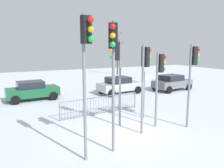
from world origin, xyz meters
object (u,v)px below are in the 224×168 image
car_grey_mid (172,82)px  car_silver_near (119,85)px  car_green_far (32,90)px  traffic_light_mid_left (145,69)px  traffic_light_foreground_right (86,56)px  direction_sign_post (145,92)px  traffic_light_rear_left (160,73)px  traffic_light_foreground_left (117,64)px  traffic_light_mid_right (113,58)px  bare_tree_left (117,54)px  traffic_light_rear_right (193,67)px

car_grey_mid → car_silver_near: bearing=162.4°
car_green_far → traffic_light_mid_left: bearing=-70.6°
car_green_far → car_silver_near: (7.13, -0.78, 0.00)m
car_silver_near → car_grey_mid: size_ratio=0.99×
traffic_light_foreground_right → car_green_far: (-0.68, 10.61, -3.00)m
direction_sign_post → car_green_far: 9.11m
traffic_light_rear_left → traffic_light_foreground_right: (-4.47, -1.80, 0.97)m
traffic_light_foreground_right → traffic_light_foreground_left: bearing=-150.8°
traffic_light_foreground_left → car_grey_mid: 11.17m
traffic_light_rear_left → car_green_far: size_ratio=0.97×
direction_sign_post → traffic_light_mid_left: bearing=-128.1°
traffic_light_mid_left → car_silver_near: 9.29m
traffic_light_mid_right → car_grey_mid: traffic_light_mid_right is taller
car_green_far → traffic_light_rear_left: bearing=-63.7°
traffic_light_rear_left → car_silver_near: bearing=164.1°
car_green_far → bare_tree_left: bare_tree_left is taller
traffic_light_rear_left → bare_tree_left: (8.00, 20.09, 0.14)m
car_green_far → bare_tree_left: bearing=36.6°
car_green_far → car_grey_mid: size_ratio=0.98×
traffic_light_rear_left → bare_tree_left: bare_tree_left is taller
traffic_light_rear_right → traffic_light_mid_right: traffic_light_mid_right is taller
traffic_light_foreground_left → car_grey_mid: size_ratio=1.10×
traffic_light_mid_left → car_grey_mid: (8.23, 7.53, -2.28)m
traffic_light_rear_right → traffic_light_rear_left: traffic_light_rear_right is taller
traffic_light_rear_left → traffic_light_rear_right: bearing=59.1°
bare_tree_left → car_green_far: bearing=-139.4°
traffic_light_foreground_left → direction_sign_post: bearing=-56.8°
car_grey_mid → bare_tree_left: (0.92, 12.96, 2.16)m
car_grey_mid → traffic_light_foreground_right: bearing=-149.7°
traffic_light_mid_right → bare_tree_left: (11.38, 21.71, -0.72)m
traffic_light_rear_left → bare_tree_left: 21.62m
direction_sign_post → car_green_far: direction_sign_post is taller
traffic_light_mid_left → direction_sign_post: size_ratio=1.55×
car_green_far → bare_tree_left: size_ratio=0.63×
traffic_light_mid_right → traffic_light_foreground_left: 2.99m
car_silver_near → traffic_light_rear_left: bearing=-109.5°
traffic_light_foreground_left → direction_sign_post: (2.06, 0.52, -1.71)m
traffic_light_mid_left → car_grey_mid: traffic_light_mid_left is taller
traffic_light_mid_left → traffic_light_rear_left: bearing=91.4°
traffic_light_rear_right → traffic_light_mid_left: (-2.56, 0.37, -0.02)m
traffic_light_mid_right → traffic_light_foreground_left: bearing=-90.7°
traffic_light_rear_left → car_grey_mid: 10.24m
traffic_light_foreground_left → car_green_far: 8.87m
traffic_light_foreground_left → traffic_light_mid_left: bearing=-131.9°
traffic_light_mid_right → direction_sign_post: 5.16m
traffic_light_mid_left → direction_sign_post: bearing=126.8°
traffic_light_mid_right → traffic_light_foreground_right: bearing=38.5°
traffic_light_mid_left → car_green_far: bearing=-174.4°
traffic_light_rear_right → traffic_light_mid_left: traffic_light_rear_right is taller
traffic_light_foreground_left → bare_tree_left: (9.89, 19.14, -0.30)m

